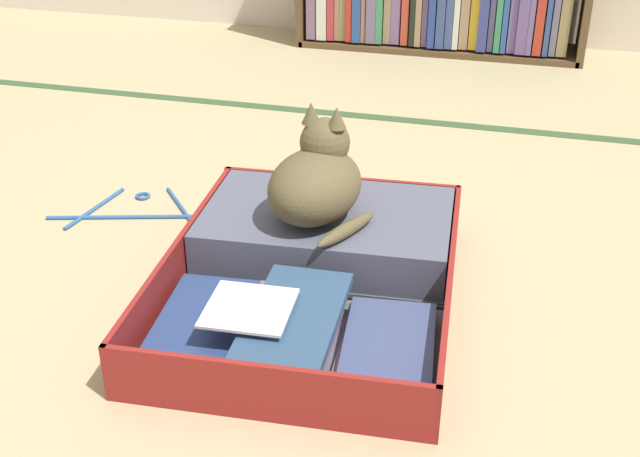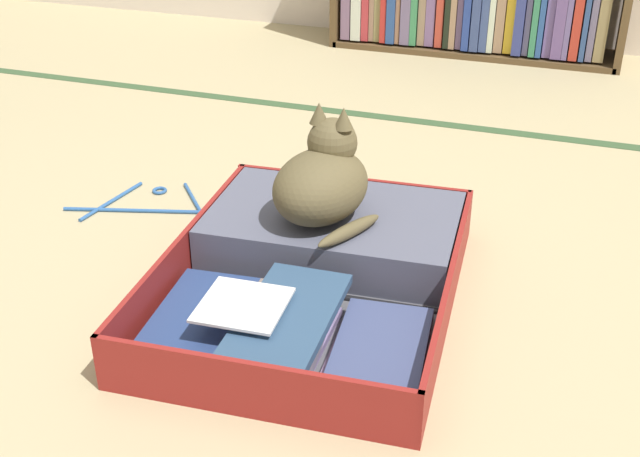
% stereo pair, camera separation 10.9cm
% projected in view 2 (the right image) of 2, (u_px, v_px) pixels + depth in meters
% --- Properties ---
extents(ground_plane, '(10.00, 10.00, 0.00)m').
position_uv_depth(ground_plane, '(262.00, 351.00, 1.63)').
color(ground_plane, tan).
extents(tatami_border, '(4.80, 0.05, 0.00)m').
position_uv_depth(tatami_border, '(417.00, 121.00, 2.74)').
color(tatami_border, '#365231').
rests_on(tatami_border, ground_plane).
extents(open_suitcase, '(0.66, 0.83, 0.12)m').
position_uv_depth(open_suitcase, '(319.00, 265.00, 1.82)').
color(open_suitcase, maroon).
rests_on(open_suitcase, ground_plane).
extents(black_cat, '(0.27, 0.31, 0.26)m').
position_uv_depth(black_cat, '(323.00, 180.00, 1.83)').
color(black_cat, brown).
rests_on(black_cat, open_suitcase).
extents(clothes_hanger, '(0.45, 0.29, 0.01)m').
position_uv_depth(clothes_hanger, '(153.00, 204.00, 2.19)').
color(clothes_hanger, '#2C5C9E').
rests_on(clothes_hanger, ground_plane).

